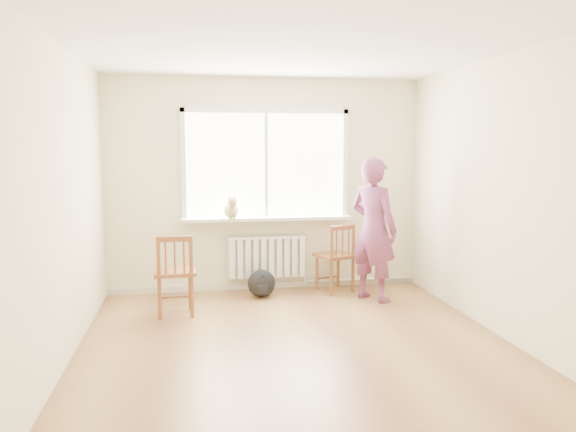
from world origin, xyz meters
name	(u,v)px	position (x,y,z in m)	size (l,w,h in m)	color
floor	(298,349)	(0.00, 0.00, 0.00)	(4.50, 4.50, 0.00)	olive
ceiling	(299,45)	(0.00, 0.00, 2.70)	(4.50, 4.50, 0.00)	white
back_wall	(266,185)	(0.00, 2.25, 1.35)	(4.00, 0.01, 2.70)	beige
window	(266,160)	(0.00, 2.22, 1.66)	(2.12, 0.05, 1.42)	white
windowsill	(267,218)	(0.00, 2.14, 0.93)	(2.15, 0.22, 0.04)	white
radiator	(267,256)	(0.00, 2.16, 0.44)	(1.00, 0.12, 0.55)	white
heating_pipe	(360,279)	(1.25, 2.19, 0.08)	(0.04, 0.04, 1.40)	silver
baseboard	(266,285)	(0.00, 2.23, 0.04)	(4.00, 0.03, 0.08)	beige
chair_left	(175,275)	(-1.13, 1.22, 0.45)	(0.47, 0.45, 0.90)	brown
chair_right	(337,258)	(0.86, 1.90, 0.44)	(0.54, 0.53, 0.87)	brown
person	(374,229)	(1.19, 1.49, 0.86)	(0.62, 0.41, 1.71)	#B7403D
cat	(231,209)	(-0.46, 2.05, 1.07)	(0.21, 0.45, 0.30)	beige
backpack	(261,283)	(-0.11, 1.83, 0.17)	(0.34, 0.26, 0.34)	black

